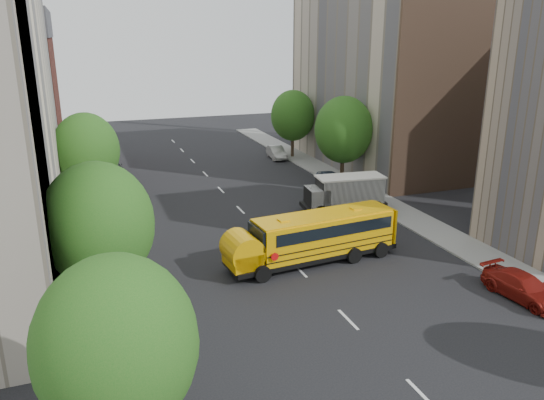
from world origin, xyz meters
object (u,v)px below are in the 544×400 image
street_tree_4 (344,130)px  parked_car_0 (148,300)px  parked_car_1 (127,218)px  parked_car_5 (276,152)px  street_tree_2 (86,150)px  parked_car_3 (523,287)px  school_bus (312,236)px  street_tree_1 (98,225)px  parked_car_2 (111,169)px  parked_car_4 (331,180)px  safari_truck (344,193)px  street_tree_5 (293,116)px  street_tree_0 (117,345)px

street_tree_4 → parked_car_0: bearing=-137.9°
parked_car_1 → parked_car_5: size_ratio=0.94×
street_tree_2 → parked_car_3: bearing=-48.4°
school_bus → parked_car_3: 11.80m
street_tree_1 → parked_car_2: bearing=85.6°
street_tree_2 → parked_car_4: street_tree_2 is taller
parked_car_5 → safari_truck: bearing=-89.0°
street_tree_5 → parked_car_3: 35.49m
street_tree_0 → street_tree_1: size_ratio=0.94×
street_tree_2 → parked_car_5: street_tree_2 is taller
street_tree_5 → parked_car_5: 4.44m
safari_truck → street_tree_5: bearing=86.1°
safari_truck → parked_car_3: 16.40m
street_tree_1 → parked_car_0: 4.59m
street_tree_4 → street_tree_5: (-0.00, 12.00, -0.37)m
parked_car_4 → parked_car_2: bearing=152.3°
street_tree_2 → parked_car_2: size_ratio=1.49×
street_tree_2 → parked_car_4: size_ratio=1.84×
parked_car_4 → safari_truck: bearing=-104.4°
parked_car_0 → parked_car_2: (0.24, 28.45, -0.08)m
school_bus → parked_car_2: school_bus is taller
school_bus → street_tree_1: bearing=-171.7°
street_tree_2 → street_tree_4: bearing=0.0°
street_tree_5 → safari_truck: (-3.40, -18.98, -3.22)m
street_tree_4 → school_bus: (-9.88, -15.08, -3.37)m
street_tree_0 → parked_car_0: (1.96, 9.88, -3.84)m
street_tree_0 → street_tree_5: bearing=61.2°
street_tree_0 → parked_car_0: size_ratio=1.59×
parked_car_1 → parked_car_3: 26.06m
parked_car_3 → parked_car_4: parked_car_4 is taller
street_tree_0 → safari_truck: (18.60, 21.02, -3.16)m
street_tree_0 → parked_car_3: size_ratio=1.61×
street_tree_0 → street_tree_5: 45.65m
street_tree_0 → parked_car_5: bearing=63.4°
street_tree_1 → safari_truck: bearing=30.6°
street_tree_5 → parked_car_5: street_tree_5 is taller
street_tree_5 → street_tree_4: bearing=-90.0°
street_tree_1 → parked_car_0: bearing=-3.5°
parked_car_0 → parked_car_1: size_ratio=1.19×
school_bus → parked_car_5: size_ratio=2.63×
street_tree_2 → parked_car_3: street_tree_2 is taller
parked_car_3 → parked_car_2: bearing=112.9°
parked_car_0 → street_tree_0: bearing=77.0°
safari_truck → parked_car_2: (-16.40, 17.31, -0.76)m
street_tree_1 → street_tree_0: bearing=-90.0°
parked_car_0 → parked_car_2: parked_car_0 is taller
parked_car_2 → parked_car_5: 17.99m
street_tree_5 → parked_car_4: size_ratio=1.80×
street_tree_2 → parked_car_2: 11.34m
school_bus → parked_car_0: 10.65m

